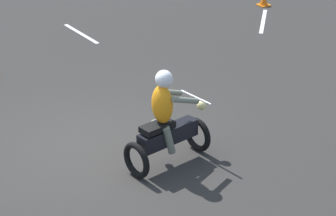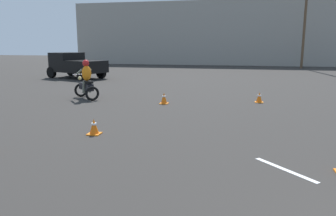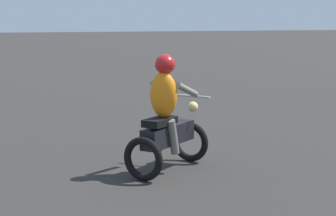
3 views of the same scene
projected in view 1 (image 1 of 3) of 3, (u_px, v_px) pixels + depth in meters
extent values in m
plane|color=#2D2B28|center=(90.00, 147.00, 11.20)|extent=(120.00, 120.00, 0.00)
torus|color=black|center=(197.00, 135.00, 10.96)|extent=(0.20, 0.61, 0.60)
torus|color=black|center=(136.00, 160.00, 10.20)|extent=(0.20, 0.61, 0.60)
cube|color=black|center=(168.00, 135.00, 10.48)|extent=(1.12, 0.42, 0.28)
cube|color=black|center=(157.00, 127.00, 10.26)|extent=(0.60, 0.35, 0.10)
cylinder|color=silver|center=(196.00, 98.00, 10.63)|extent=(0.15, 0.70, 0.04)
sphere|color=#F2E08C|center=(202.00, 105.00, 10.78)|extent=(0.18, 0.18, 0.16)
ellipsoid|color=orange|center=(162.00, 104.00, 10.16)|extent=(0.34, 0.44, 0.64)
cylinder|color=slate|center=(185.00, 100.00, 10.18)|extent=(0.55, 0.18, 0.27)
cylinder|color=slate|center=(168.00, 92.00, 10.45)|extent=(0.55, 0.18, 0.27)
cylinder|color=slate|center=(169.00, 140.00, 10.33)|extent=(0.26, 0.16, 0.51)
cylinder|color=slate|center=(158.00, 134.00, 10.52)|extent=(0.26, 0.16, 0.51)
sphere|color=white|center=(164.00, 79.00, 10.00)|extent=(0.32, 0.32, 0.28)
cube|color=orange|center=(264.00, 5.00, 18.55)|extent=(0.32, 0.32, 0.03)
cube|color=silver|center=(263.00, 21.00, 17.30)|extent=(1.41, 1.56, 0.01)
cube|color=silver|center=(81.00, 34.00, 16.40)|extent=(0.20, 1.73, 0.01)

